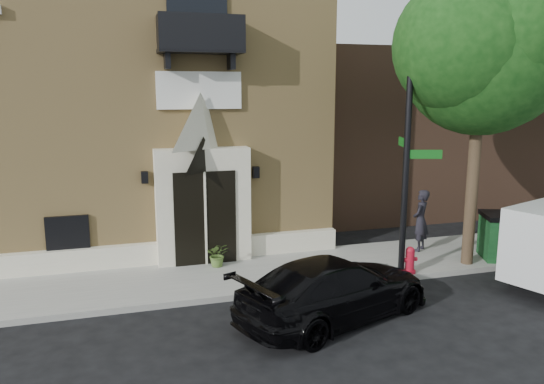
{
  "coord_description": "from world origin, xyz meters",
  "views": [
    {
      "loc": [
        -3.26,
        -11.59,
        4.93
      ],
      "look_at": [
        0.77,
        2.0,
        2.18
      ],
      "focal_mm": 35.0,
      "sensor_mm": 36.0,
      "label": 1
    }
  ],
  "objects_px": {
    "dumpster": "(519,236)",
    "pedestrian_near": "(421,220)",
    "black_sedan": "(335,289)",
    "street_sign": "(407,157)",
    "fire_hydrant": "(410,260)"
  },
  "relations": [
    {
      "from": "fire_hydrant",
      "to": "pedestrian_near",
      "type": "relative_size",
      "value": 0.39
    },
    {
      "from": "dumpster",
      "to": "pedestrian_near",
      "type": "height_order",
      "value": "pedestrian_near"
    },
    {
      "from": "black_sedan",
      "to": "dumpster",
      "type": "relative_size",
      "value": 2.06
    },
    {
      "from": "street_sign",
      "to": "dumpster",
      "type": "bearing_deg",
      "value": 20.17
    },
    {
      "from": "dumpster",
      "to": "pedestrian_near",
      "type": "bearing_deg",
      "value": 167.56
    },
    {
      "from": "black_sedan",
      "to": "dumpster",
      "type": "height_order",
      "value": "dumpster"
    },
    {
      "from": "fire_hydrant",
      "to": "street_sign",
      "type": "bearing_deg",
      "value": 178.52
    },
    {
      "from": "black_sedan",
      "to": "pedestrian_near",
      "type": "height_order",
      "value": "pedestrian_near"
    },
    {
      "from": "street_sign",
      "to": "fire_hydrant",
      "type": "distance_m",
      "value": 2.74
    },
    {
      "from": "dumpster",
      "to": "pedestrian_near",
      "type": "relative_size",
      "value": 1.23
    },
    {
      "from": "street_sign",
      "to": "fire_hydrant",
      "type": "height_order",
      "value": "street_sign"
    },
    {
      "from": "black_sedan",
      "to": "pedestrian_near",
      "type": "bearing_deg",
      "value": -71.88
    },
    {
      "from": "fire_hydrant",
      "to": "dumpster",
      "type": "distance_m",
      "value": 3.61
    },
    {
      "from": "black_sedan",
      "to": "pedestrian_near",
      "type": "xyz_separation_m",
      "value": [
        4.23,
        3.45,
        0.39
      ]
    },
    {
      "from": "street_sign",
      "to": "pedestrian_near",
      "type": "xyz_separation_m",
      "value": [
        1.56,
        1.67,
        -2.16
      ]
    }
  ]
}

